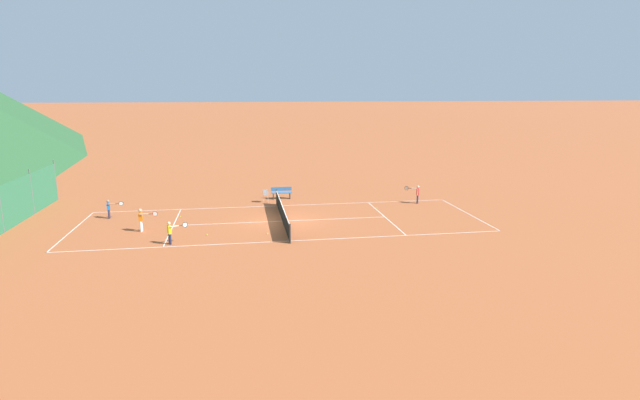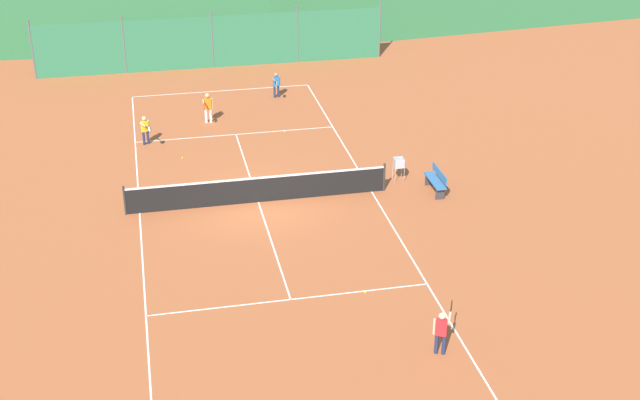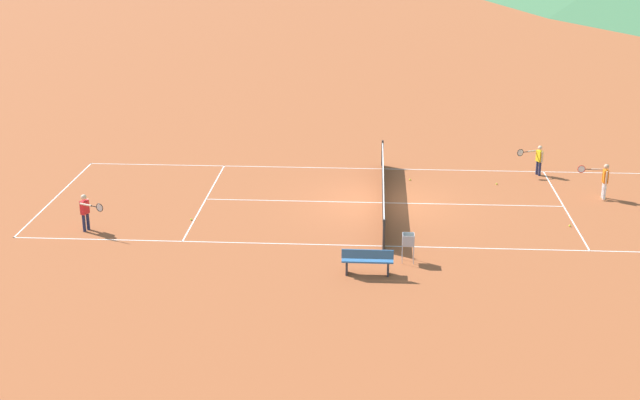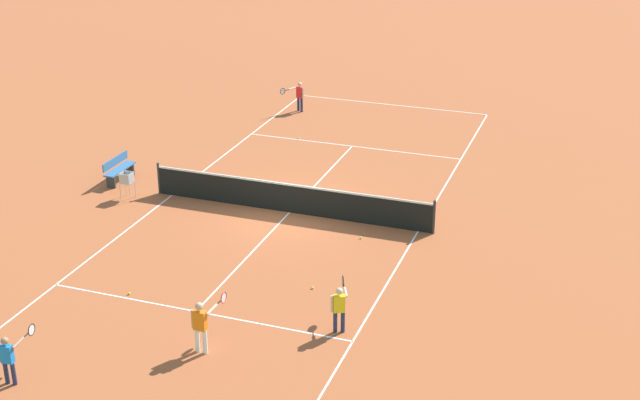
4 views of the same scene
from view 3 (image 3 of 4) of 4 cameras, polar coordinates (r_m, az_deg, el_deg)
ground_plane at (r=31.94m, az=4.03°, el=-0.18°), size 600.00×600.00×0.00m
court_line_markings at (r=31.94m, az=4.03°, el=-0.17°), size 8.25×23.85×0.01m
tennis_net at (r=31.78m, az=4.06°, el=0.67°), size 9.18×0.08×1.06m
player_far_service at (r=33.68m, az=17.71°, el=1.32°), size 0.46×1.06×1.30m
player_near_baseline at (r=29.99m, az=-14.76°, el=-0.62°), size 0.76×0.92×1.26m
player_far_baseline at (r=35.79m, az=13.78°, el=2.63°), size 0.42×1.03×1.20m
tennis_ball_alley_right at (r=30.76m, az=15.70°, el=-1.59°), size 0.07×0.07×0.07m
tennis_ball_alley_left at (r=34.47m, az=5.79°, el=1.30°), size 0.07×0.07×0.07m
tennis_ball_near_corner at (r=30.49m, az=-8.25°, el=-1.24°), size 0.07×0.07×0.07m
tennis_ball_far_corner at (r=34.48m, az=11.24°, el=1.02°), size 0.07×0.07×0.07m
ball_hopper at (r=26.78m, az=5.68°, el=-2.66°), size 0.36×0.36×0.89m
courtside_bench at (r=25.86m, az=3.06°, el=-3.89°), size 0.36×1.50×0.84m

